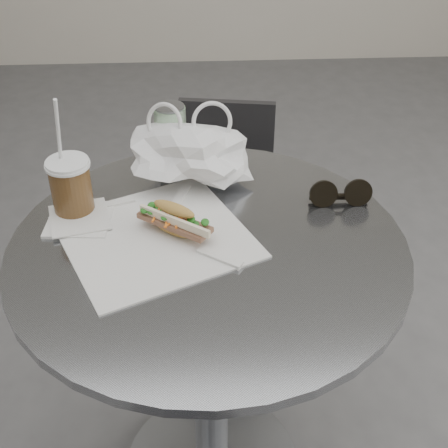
{
  "coord_description": "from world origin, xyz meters",
  "views": [
    {
      "loc": [
        -0.02,
        -0.73,
        1.47
      ],
      "look_at": [
        0.03,
        0.2,
        0.79
      ],
      "focal_mm": 50.0,
      "sensor_mm": 36.0,
      "label": 1
    }
  ],
  "objects_px": {
    "chair_far": "(222,232)",
    "banh_mi": "(175,220)",
    "iced_coffee": "(71,186)",
    "drink_can": "(171,134)",
    "cafe_table": "(210,345)",
    "sunglasses": "(340,195)"
  },
  "relations": [
    {
      "from": "chair_far",
      "to": "drink_can",
      "type": "distance_m",
      "value": 0.59
    },
    {
      "from": "iced_coffee",
      "to": "drink_can",
      "type": "distance_m",
      "value": 0.28
    },
    {
      "from": "banh_mi",
      "to": "drink_can",
      "type": "xyz_separation_m",
      "value": [
        -0.01,
        0.28,
        0.03
      ]
    },
    {
      "from": "cafe_table",
      "to": "sunglasses",
      "type": "xyz_separation_m",
      "value": [
        0.28,
        0.12,
        0.3
      ]
    },
    {
      "from": "iced_coffee",
      "to": "chair_far",
      "type": "bearing_deg",
      "value": 56.58
    },
    {
      "from": "sunglasses",
      "to": "drink_can",
      "type": "xyz_separation_m",
      "value": [
        -0.35,
        0.2,
        0.04
      ]
    },
    {
      "from": "chair_far",
      "to": "banh_mi",
      "type": "relative_size",
      "value": 3.61
    },
    {
      "from": "banh_mi",
      "to": "sunglasses",
      "type": "distance_m",
      "value": 0.35
    },
    {
      "from": "iced_coffee",
      "to": "sunglasses",
      "type": "relative_size",
      "value": 1.96
    },
    {
      "from": "cafe_table",
      "to": "banh_mi",
      "type": "distance_m",
      "value": 0.32
    },
    {
      "from": "banh_mi",
      "to": "drink_can",
      "type": "relative_size",
      "value": 1.41
    },
    {
      "from": "iced_coffee",
      "to": "drink_can",
      "type": "height_order",
      "value": "iced_coffee"
    },
    {
      "from": "cafe_table",
      "to": "iced_coffee",
      "type": "height_order",
      "value": "iced_coffee"
    },
    {
      "from": "cafe_table",
      "to": "banh_mi",
      "type": "bearing_deg",
      "value": 148.83
    },
    {
      "from": "cafe_table",
      "to": "banh_mi",
      "type": "relative_size",
      "value": 4.0
    },
    {
      "from": "cafe_table",
      "to": "sunglasses",
      "type": "bearing_deg",
      "value": 23.91
    },
    {
      "from": "chair_far",
      "to": "iced_coffee",
      "type": "relative_size",
      "value": 2.69
    },
    {
      "from": "banh_mi",
      "to": "cafe_table",
      "type": "bearing_deg",
      "value": 4.54
    },
    {
      "from": "banh_mi",
      "to": "iced_coffee",
      "type": "height_order",
      "value": "iced_coffee"
    },
    {
      "from": "chair_far",
      "to": "sunglasses",
      "type": "xyz_separation_m",
      "value": [
        0.22,
        -0.49,
        0.45
      ]
    },
    {
      "from": "chair_far",
      "to": "banh_mi",
      "type": "bearing_deg",
      "value": 86.91
    },
    {
      "from": "banh_mi",
      "to": "drink_can",
      "type": "height_order",
      "value": "drink_can"
    }
  ]
}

